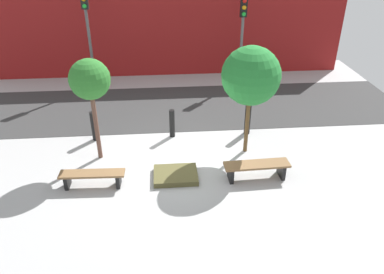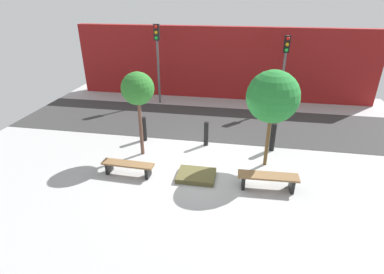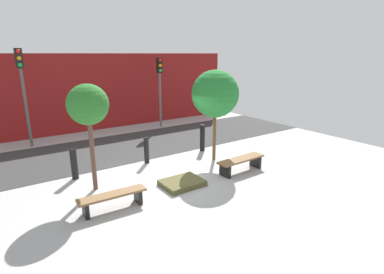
{
  "view_description": "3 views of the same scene",
  "coord_description": "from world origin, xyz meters",
  "px_view_note": "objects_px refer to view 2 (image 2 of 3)",
  "views": [
    {
      "loc": [
        -0.26,
        -9.26,
        6.13
      ],
      "look_at": [
        0.5,
        -0.26,
        1.01
      ],
      "focal_mm": 35.0,
      "sensor_mm": 36.0,
      "label": 1
    },
    {
      "loc": [
        1.28,
        -8.81,
        5.39
      ],
      "look_at": [
        -0.21,
        -0.32,
        1.25
      ],
      "focal_mm": 28.0,
      "sensor_mm": 36.0,
      "label": 2
    },
    {
      "loc": [
        -4.49,
        -7.72,
        3.83
      ],
      "look_at": [
        0.32,
        -0.79,
        1.48
      ],
      "focal_mm": 28.0,
      "sensor_mm": 36.0,
      "label": 3
    }
  ],
  "objects_px": {
    "bollard_far_left": "(144,129)",
    "tree_behind_left_bench": "(138,89)",
    "traffic_light_mid_west": "(285,60)",
    "planter_bed": "(196,175)",
    "bench_left": "(128,166)",
    "traffic_light_west": "(157,51)",
    "bollard_left": "(206,134)",
    "tree_behind_right_bench": "(273,97)",
    "bollard_center": "(273,137)",
    "bench_right": "(268,179)"
  },
  "relations": [
    {
      "from": "bench_left",
      "to": "traffic_light_mid_west",
      "type": "height_order",
      "value": "traffic_light_mid_west"
    },
    {
      "from": "bench_right",
      "to": "tree_behind_left_bench",
      "type": "xyz_separation_m",
      "value": [
        -4.44,
        1.44,
        2.13
      ]
    },
    {
      "from": "bench_right",
      "to": "tree_behind_left_bench",
      "type": "distance_m",
      "value": 5.14
    },
    {
      "from": "bench_left",
      "to": "bollard_center",
      "type": "relative_size",
      "value": 1.6
    },
    {
      "from": "bench_right",
      "to": "planter_bed",
      "type": "height_order",
      "value": "bench_right"
    },
    {
      "from": "planter_bed",
      "to": "bench_left",
      "type": "bearing_deg",
      "value": -174.86
    },
    {
      "from": "tree_behind_left_bench",
      "to": "traffic_light_west",
      "type": "height_order",
      "value": "traffic_light_west"
    },
    {
      "from": "bench_left",
      "to": "bench_right",
      "type": "distance_m",
      "value": 4.44
    },
    {
      "from": "bench_left",
      "to": "bollard_far_left",
      "type": "relative_size",
      "value": 1.76
    },
    {
      "from": "bollard_center",
      "to": "traffic_light_west",
      "type": "bearing_deg",
      "value": 140.85
    },
    {
      "from": "bollard_far_left",
      "to": "bollard_left",
      "type": "distance_m",
      "value": 2.51
    },
    {
      "from": "planter_bed",
      "to": "tree_behind_right_bench",
      "type": "distance_m",
      "value": 3.48
    },
    {
      "from": "tree_behind_right_bench",
      "to": "traffic_light_mid_west",
      "type": "distance_m",
      "value": 5.8
    },
    {
      "from": "traffic_light_west",
      "to": "bench_left",
      "type": "bearing_deg",
      "value": -82.63
    },
    {
      "from": "traffic_light_west",
      "to": "traffic_light_mid_west",
      "type": "distance_m",
      "value": 6.3
    },
    {
      "from": "bollard_far_left",
      "to": "traffic_light_mid_west",
      "type": "distance_m",
      "value": 7.57
    },
    {
      "from": "bollard_far_left",
      "to": "tree_behind_left_bench",
      "type": "bearing_deg",
      "value": -75.44
    },
    {
      "from": "planter_bed",
      "to": "bollard_far_left",
      "type": "distance_m",
      "value": 3.47
    },
    {
      "from": "bench_right",
      "to": "bollard_center",
      "type": "height_order",
      "value": "bollard_center"
    },
    {
      "from": "bollard_left",
      "to": "planter_bed",
      "type": "bearing_deg",
      "value": -90.0
    },
    {
      "from": "bollard_left",
      "to": "bollard_center",
      "type": "bearing_deg",
      "value": 0.0
    },
    {
      "from": "planter_bed",
      "to": "bollard_center",
      "type": "bearing_deg",
      "value": 43.18
    },
    {
      "from": "traffic_light_west",
      "to": "traffic_light_mid_west",
      "type": "relative_size",
      "value": 1.11
    },
    {
      "from": "bollard_center",
      "to": "tree_behind_right_bench",
      "type": "bearing_deg",
      "value": -104.56
    },
    {
      "from": "bench_right",
      "to": "tree_behind_left_bench",
      "type": "height_order",
      "value": "tree_behind_left_bench"
    },
    {
      "from": "planter_bed",
      "to": "traffic_light_mid_west",
      "type": "distance_m",
      "value": 8.02
    },
    {
      "from": "bench_right",
      "to": "tree_behind_right_bench",
      "type": "distance_m",
      "value": 2.56
    },
    {
      "from": "bench_right",
      "to": "tree_behind_right_bench",
      "type": "xyz_separation_m",
      "value": [
        0.0,
        1.44,
        2.12
      ]
    },
    {
      "from": "tree_behind_left_bench",
      "to": "bollard_far_left",
      "type": "bearing_deg",
      "value": 104.56
    },
    {
      "from": "bench_right",
      "to": "traffic_light_mid_west",
      "type": "xyz_separation_m",
      "value": [
        0.93,
        7.16,
        2.18
      ]
    },
    {
      "from": "bollard_far_left",
      "to": "planter_bed",
      "type": "bearing_deg",
      "value": -43.18
    },
    {
      "from": "bollard_far_left",
      "to": "bollard_center",
      "type": "relative_size",
      "value": 0.91
    },
    {
      "from": "bollard_far_left",
      "to": "traffic_light_west",
      "type": "xyz_separation_m",
      "value": [
        -0.64,
        4.61,
        2.28
      ]
    },
    {
      "from": "traffic_light_mid_west",
      "to": "bench_left",
      "type": "bearing_deg",
      "value": -126.86
    },
    {
      "from": "bench_right",
      "to": "bollard_left",
      "type": "xyz_separation_m",
      "value": [
        -2.22,
        2.56,
        0.14
      ]
    },
    {
      "from": "planter_bed",
      "to": "bollard_left",
      "type": "height_order",
      "value": "bollard_left"
    },
    {
      "from": "bollard_far_left",
      "to": "traffic_light_west",
      "type": "distance_m",
      "value": 5.18
    },
    {
      "from": "bollard_left",
      "to": "bollard_center",
      "type": "height_order",
      "value": "bollard_center"
    },
    {
      "from": "bollard_left",
      "to": "tree_behind_right_bench",
      "type": "bearing_deg",
      "value": -26.6
    },
    {
      "from": "tree_behind_left_bench",
      "to": "traffic_light_mid_west",
      "type": "xyz_separation_m",
      "value": [
        5.37,
        5.72,
        0.05
      ]
    },
    {
      "from": "bollard_far_left",
      "to": "traffic_light_west",
      "type": "bearing_deg",
      "value": 97.88
    },
    {
      "from": "tree_behind_left_bench",
      "to": "bollard_center",
      "type": "xyz_separation_m",
      "value": [
        4.73,
        1.11,
        -1.93
      ]
    },
    {
      "from": "bench_right",
      "to": "traffic_light_west",
      "type": "relative_size",
      "value": 0.45
    },
    {
      "from": "tree_behind_left_bench",
      "to": "tree_behind_right_bench",
      "type": "relative_size",
      "value": 0.93
    },
    {
      "from": "tree_behind_right_bench",
      "to": "bollard_far_left",
      "type": "xyz_separation_m",
      "value": [
        -4.73,
        1.11,
        -1.96
      ]
    },
    {
      "from": "tree_behind_left_bench",
      "to": "traffic_light_west",
      "type": "distance_m",
      "value": 5.8
    },
    {
      "from": "bollard_far_left",
      "to": "traffic_light_mid_west",
      "type": "bearing_deg",
      "value": 39.15
    },
    {
      "from": "tree_behind_left_bench",
      "to": "bench_left",
      "type": "bearing_deg",
      "value": -90.0
    },
    {
      "from": "bench_left",
      "to": "tree_behind_left_bench",
      "type": "distance_m",
      "value": 2.6
    },
    {
      "from": "traffic_light_west",
      "to": "bollard_far_left",
      "type": "bearing_deg",
      "value": -82.12
    }
  ]
}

